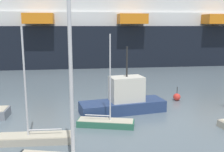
{
  "coord_description": "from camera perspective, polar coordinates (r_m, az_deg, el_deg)",
  "views": [
    {
      "loc": [
        -3.01,
        -10.16,
        7.25
      ],
      "look_at": [
        0.0,
        12.04,
        2.96
      ],
      "focal_mm": 42.47,
      "sensor_mm": 36.0,
      "label": 1
    }
  ],
  "objects": [
    {
      "name": "sailboat_5",
      "position": [
        17.76,
        -16.39,
        -12.47
      ],
      "size": [
        4.68,
        1.46,
        7.2
      ],
      "rotation": [
        0.0,
        0.0,
        3.09
      ],
      "color": "#BCB29E",
      "rests_on": "ground_plane"
    },
    {
      "name": "channel_buoy_0",
      "position": [
        26.77,
        13.79,
        -4.39
      ],
      "size": [
        0.71,
        0.71,
        1.38
      ],
      "color": "red",
      "rests_on": "ground_plane"
    },
    {
      "name": "cruise_ship",
      "position": [
        53.55,
        -6.17,
        10.02
      ],
      "size": [
        129.83,
        20.83,
        20.63
      ],
      "rotation": [
        0.0,
        0.0,
        0.0
      ],
      "color": "black",
      "rests_on": "ground_plane"
    },
    {
      "name": "fishing_boat_1",
      "position": [
        22.46,
        2.61,
        -5.13
      ],
      "size": [
        7.45,
        3.38,
        5.55
      ],
      "rotation": [
        0.0,
        0.0,
        0.16
      ],
      "color": "navy",
      "rests_on": "ground_plane"
    },
    {
      "name": "sailboat_0",
      "position": [
        19.58,
        -1.35,
        -9.84
      ],
      "size": [
        4.3,
        2.2,
        6.69
      ],
      "rotation": [
        0.0,
        0.0,
        -0.27
      ],
      "color": "#2D6B51",
      "rests_on": "ground_plane"
    }
  ]
}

